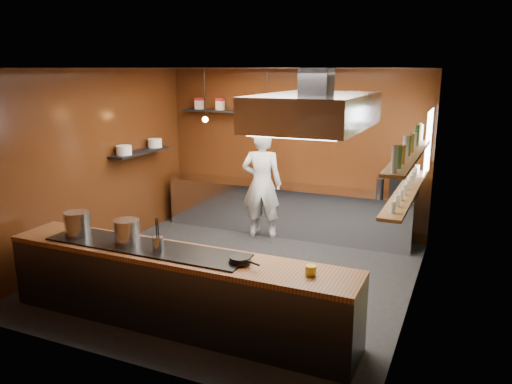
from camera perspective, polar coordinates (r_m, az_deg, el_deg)
The scene contains 26 objects.
floor at distance 7.54m, azimuth -2.44°, elevation -9.46°, with size 5.00×5.00×0.00m, color black.
back_wall at distance 9.35m, azimuth 4.23°, elevation 4.71°, with size 5.00×5.00×0.00m, color #351909.
left_wall at distance 8.47m, azimuth -17.94°, elevation 3.10°, with size 5.00×5.00×0.00m, color #351909.
right_wall at distance 6.41m, azimuth 17.93°, elevation -0.23°, with size 5.00×5.00×0.00m, color #4E4B2C.
ceiling at distance 6.92m, azimuth -2.70°, elevation 13.97°, with size 5.00×5.00×0.00m, color silver.
window_pane at distance 8.01m, azimuth 19.11°, elevation 5.32°, with size 1.00×1.00×0.00m, color white.
prep_counter at distance 9.28m, azimuth 3.43°, elevation -2.00°, with size 4.60×0.65×0.90m, color silver.
pass_counter at distance 6.09m, azimuth -9.26°, elevation -10.80°, with size 4.40×0.72×0.94m.
tin_shelf at distance 9.48m, azimuth -1.19°, elevation 9.13°, with size 2.60×0.26×0.04m, color black.
plate_shelf at distance 9.13m, azimuth -13.08°, elevation 4.47°, with size 0.30×1.40×0.04m, color black.
bottle_shelf_upper at distance 6.64m, azimuth 17.11°, elevation 4.00°, with size 0.26×2.80×0.04m, color olive.
bottle_shelf_lower at distance 6.73m, azimuth 16.82°, elevation 0.06°, with size 0.26×2.80×0.04m, color olive.
extractor_hood at distance 6.09m, azimuth 6.82°, elevation 9.23°, with size 1.20×2.00×0.72m.
pendant_left at distance 9.12m, azimuth -5.83°, elevation 8.57°, with size 0.10×0.10×0.95m.
pendant_right at distance 8.60m, azimuth 1.23°, elevation 8.31°, with size 0.10×0.10×0.95m.
storage_tins at distance 9.40m, azimuth -0.35°, elevation 9.90°, with size 2.43×0.13×0.22m.
plate_stacks at distance 9.11m, azimuth -13.11°, elevation 5.09°, with size 0.26×1.16×0.16m.
bottles at distance 6.62m, azimuth 17.19°, elevation 5.19°, with size 0.06×2.66×0.24m.
wine_glasses at distance 6.71m, azimuth 16.87°, elevation 0.76°, with size 0.07×2.37×0.13m.
stockpot_large at distance 6.68m, azimuth -19.74°, elevation -3.43°, with size 0.32×0.32×0.31m, color #B5B7BC.
stockpot_small at distance 6.23m, azimuth -14.52°, elevation -4.37°, with size 0.31×0.31×0.29m, color silver.
utensil_crock at distance 5.91m, azimuth -11.14°, elevation -5.82°, with size 0.13×0.13×0.17m, color #B9BBC0.
frying_pan at distance 5.49m, azimuth -1.79°, elevation -7.71°, with size 0.40×0.25×0.06m.
butter_jar at distance 5.24m, azimuth 6.28°, elevation -8.88°, with size 0.11×0.11×0.10m, color gold.
espresso_machine at distance 8.59m, azimuth 16.62°, elevation 0.67°, with size 0.42×0.40×0.42m, color black.
chef at distance 8.93m, azimuth 0.67°, elevation 0.94°, with size 0.72×0.47×1.97m, color white.
Camera 1 is at (3.07, -6.21, 3.00)m, focal length 35.00 mm.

